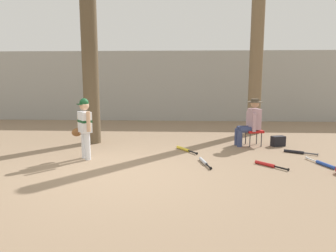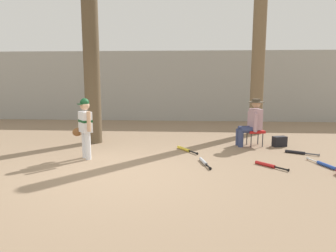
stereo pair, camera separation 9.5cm
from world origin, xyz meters
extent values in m
plane|color=#897056|center=(0.00, 0.00, 0.00)|extent=(60.00, 60.00, 0.00)
cube|color=#9E9E99|center=(0.00, 7.21, 1.38)|extent=(18.00, 0.36, 2.77)
cylinder|color=brown|center=(-1.21, 2.70, 3.14)|extent=(0.42, 0.42, 6.28)
cone|color=brown|center=(-1.21, 2.70, 0.00)|extent=(0.60, 0.60, 0.25)
cylinder|color=brown|center=(3.40, 4.34, 2.79)|extent=(0.40, 0.40, 5.58)
cone|color=brown|center=(3.40, 4.34, 0.00)|extent=(0.52, 0.52, 0.24)
cylinder|color=white|center=(-0.82, 0.96, 0.29)|extent=(0.12, 0.12, 0.58)
cylinder|color=white|center=(-0.93, 1.10, 0.29)|extent=(0.12, 0.12, 0.58)
cube|color=white|center=(-0.87, 1.03, 0.80)|extent=(0.35, 0.36, 0.44)
cube|color=#144723|center=(-0.87, 1.03, 0.82)|extent=(0.36, 0.37, 0.05)
sphere|color=tan|center=(-0.87, 1.03, 1.15)|extent=(0.20, 0.20, 0.20)
sphere|color=#144723|center=(-0.87, 1.03, 1.21)|extent=(0.19, 0.19, 0.19)
cube|color=#144723|center=(-0.94, 0.97, 1.19)|extent=(0.17, 0.17, 0.02)
cylinder|color=tan|center=(-0.74, 0.84, 0.84)|extent=(0.11, 0.11, 0.42)
cylinder|color=tan|center=(-1.04, 1.17, 0.72)|extent=(0.11, 0.11, 0.40)
ellipsoid|color=brown|center=(-1.10, 1.14, 0.56)|extent=(0.25, 0.23, 0.18)
cube|color=red|center=(3.01, 2.55, 0.38)|extent=(0.46, 0.46, 0.06)
cylinder|color=#333338|center=(2.89, 2.38, 0.19)|extent=(0.02, 0.02, 0.38)
cylinder|color=#333338|center=(2.84, 2.67, 0.19)|extent=(0.02, 0.02, 0.38)
cylinder|color=#333338|center=(3.19, 2.43, 0.19)|extent=(0.02, 0.02, 0.38)
cylinder|color=#333338|center=(3.14, 2.72, 0.19)|extent=(0.02, 0.02, 0.38)
cylinder|color=navy|center=(2.63, 2.39, 0.21)|extent=(0.13, 0.13, 0.43)
cylinder|color=navy|center=(2.60, 2.58, 0.21)|extent=(0.13, 0.13, 0.43)
cylinder|color=navy|center=(2.83, 2.42, 0.43)|extent=(0.42, 0.21, 0.15)
cylinder|color=navy|center=(2.80, 2.62, 0.43)|extent=(0.42, 0.21, 0.15)
cube|color=#B28C99|center=(3.01, 2.55, 0.69)|extent=(0.30, 0.40, 0.52)
cylinder|color=#B28C99|center=(2.97, 2.32, 0.63)|extent=(0.10, 0.10, 0.46)
cylinder|color=#B28C99|center=(2.90, 2.76, 0.63)|extent=(0.10, 0.10, 0.46)
sphere|color=tan|center=(3.01, 2.55, 1.09)|extent=(0.22, 0.22, 0.22)
cylinder|color=#4C4233|center=(3.01, 2.55, 1.12)|extent=(0.40, 0.40, 0.02)
cylinder|color=#4C4233|center=(3.01, 2.55, 1.16)|extent=(0.20, 0.20, 0.09)
cube|color=black|center=(3.63, 2.51, 0.13)|extent=(0.38, 0.28, 0.26)
cylinder|color=yellow|center=(1.20, 1.95, 0.03)|extent=(0.32, 0.43, 0.07)
cylinder|color=black|center=(1.43, 1.62, 0.03)|extent=(0.21, 0.28, 0.03)
cylinder|color=black|center=(1.52, 1.49, 0.03)|extent=(0.06, 0.05, 0.06)
cylinder|color=#2347AD|center=(4.02, 0.71, 0.03)|extent=(0.21, 0.47, 0.07)
cylinder|color=silver|center=(3.90, 1.08, 0.03)|extent=(0.13, 0.31, 0.03)
cylinder|color=silver|center=(3.85, 1.23, 0.03)|extent=(0.06, 0.03, 0.06)
cylinder|color=#B7BCC6|center=(1.62, 0.85, 0.03)|extent=(0.16, 0.44, 0.07)
cylinder|color=black|center=(1.70, 0.49, 0.03)|extent=(0.10, 0.29, 0.03)
cylinder|color=black|center=(1.73, 0.34, 0.03)|extent=(0.06, 0.03, 0.06)
cylinder|color=red|center=(2.84, 0.70, 0.03)|extent=(0.34, 0.36, 0.07)
cylinder|color=black|center=(3.08, 0.43, 0.03)|extent=(0.22, 0.23, 0.03)
cylinder|color=black|center=(3.18, 0.33, 0.03)|extent=(0.05, 0.05, 0.06)
cylinder|color=black|center=(3.78, 1.78, 0.03)|extent=(0.41, 0.27, 0.07)
cylinder|color=#4C4C51|center=(4.09, 1.60, 0.03)|extent=(0.27, 0.17, 0.03)
cylinder|color=#4C4C51|center=(4.22, 1.53, 0.03)|extent=(0.04, 0.06, 0.06)
camera|label=1|loc=(1.21, -5.35, 1.74)|focal=33.10mm
camera|label=2|loc=(1.30, -5.34, 1.74)|focal=33.10mm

